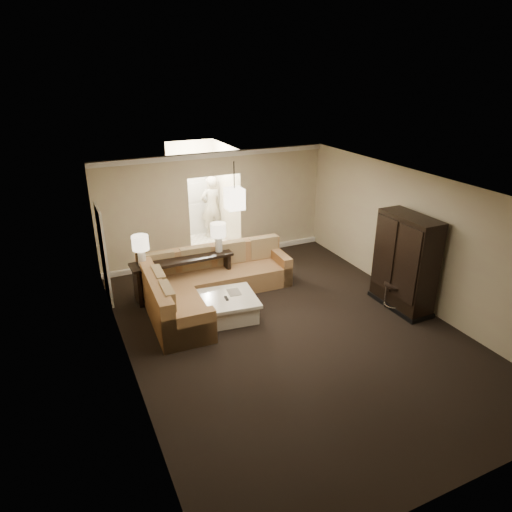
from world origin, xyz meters
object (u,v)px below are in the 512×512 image
console_table (183,273)px  armoire (405,265)px  person (211,204)px  drink_table (395,291)px  coffee_table (229,306)px  sectional_sofa (204,284)px

console_table → armoire: 4.74m
console_table → armoire: bearing=-34.0°
person → console_table: bearing=58.3°
console_table → drink_table: size_ratio=3.90×
coffee_table → drink_table: size_ratio=2.12×
drink_table → person: bearing=108.7°
sectional_sofa → console_table: size_ratio=1.52×
drink_table → person: size_ratio=0.29×
console_table → armoire: armoire is taller
sectional_sofa → armoire: bearing=-26.3°
person → coffee_table: bearing=72.1°
coffee_table → person: 4.85m
drink_table → person: (-1.95, 5.76, 0.59)m
sectional_sofa → drink_table: 4.02m
coffee_table → console_table: console_table is taller
console_table → armoire: (3.99, -2.51, 0.45)m
console_table → person: size_ratio=1.12×
coffee_table → armoire: armoire is taller
sectional_sofa → person: person is taller
armoire → person: armoire is taller
coffee_table → armoire: bearing=-18.3°
coffee_table → person: size_ratio=0.61×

